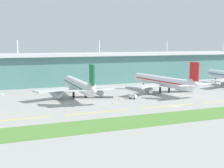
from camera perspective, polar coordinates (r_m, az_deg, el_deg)
ground_plane at (r=152.79m, az=10.86°, el=-3.78°), size 600.00×600.00×0.00m
terminal_building at (r=240.23m, az=-2.70°, el=2.84°), size 288.00×34.00×30.44m
airliner_near_middle at (r=173.36m, az=-5.73°, el=-0.27°), size 48.68×59.26×18.90m
airliner_far_middle at (r=192.75m, az=8.82°, el=0.41°), size 48.64×60.83×18.90m
taxiway_stripe_west at (r=129.13m, az=-16.73°, el=-5.92°), size 28.00×0.70×0.04m
taxiway_stripe_mid_west at (r=137.09m, az=-2.44°, el=-4.89°), size 28.00×0.70×0.04m
taxiway_stripe_centre at (r=152.40m, az=9.60°, el=-3.78°), size 28.00×0.70×0.04m
grass_verge at (r=137.80m, az=15.35°, el=-5.06°), size 300.00×18.00×0.10m
baggage_cart at (r=169.86m, az=3.63°, el=-2.16°), size 3.60×3.97×2.48m
safety_cone_left_wingtip at (r=157.06m, az=0.07°, el=-3.23°), size 0.56×0.56×0.70m
safety_cone_nose_front at (r=168.13m, az=2.42°, el=-2.56°), size 0.56×0.56×0.70m
safety_cone_right_wingtip at (r=165.94m, az=1.21°, el=-2.68°), size 0.56×0.56×0.70m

